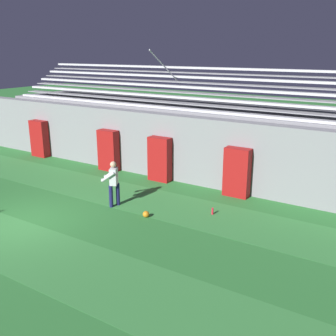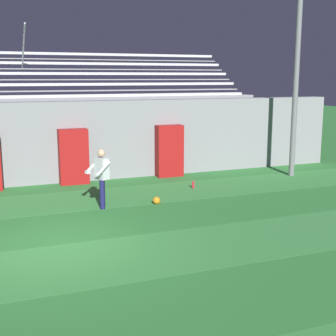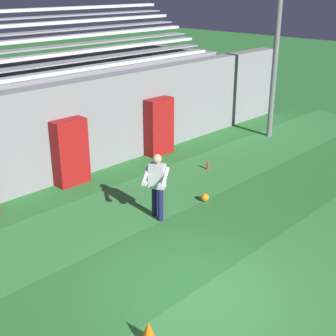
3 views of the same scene
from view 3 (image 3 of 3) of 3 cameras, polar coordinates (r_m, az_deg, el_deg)
The scene contains 10 objects.
ground_plane at distance 9.03m, azimuth 3.39°, elevation -15.07°, with size 80.00×80.00×0.00m, color #2D7533.
turf_stripe_mid at distance 8.50m, azimuth 9.53°, elevation -18.12°, with size 28.00×2.43×0.01m, color #38843D.
turf_stripe_far at distance 11.40m, azimuth -10.88°, elevation -6.99°, with size 28.00×2.43×0.01m, color #38843D.
back_wall at distance 13.10m, azimuth -18.42°, elevation 2.77°, with size 24.00×0.60×2.80m, color gray.
padding_pillar_gate_right at distance 13.45m, azimuth -11.80°, elevation 1.89°, with size 0.98×0.44×1.90m, color maroon.
padding_pillar_far_right at distance 15.56m, azimuth -1.09°, elevation 5.07°, with size 0.98×0.44×1.90m, color maroon.
goalkeeper at distance 11.16m, azimuth -1.35°, elevation -1.78°, with size 0.68×0.72×1.67m.
soccer_ball at distance 12.42m, azimuth 4.51°, elevation -3.59°, with size 0.22×0.22×0.22m, color orange.
traffic_cone at distance 7.90m, azimuth -2.38°, elevation -19.39°, with size 0.30×0.30×0.42m, color orange.
water_bottle at distance 14.51m, azimuth 4.84°, elevation 0.27°, with size 0.07×0.07×0.24m, color red.
Camera 3 is at (-5.53, -4.68, 5.40)m, focal length 50.00 mm.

